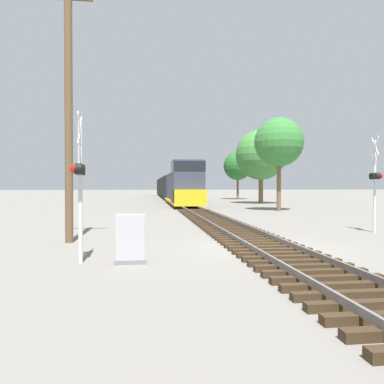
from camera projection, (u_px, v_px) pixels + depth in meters
The scene contains 10 objects.
ground_plane at pixel (264, 249), 12.74m from camera, with size 400.00×400.00×0.00m, color slate.
rail_track_bed at pixel (264, 245), 12.74m from camera, with size 2.60×160.00×0.31m.
freight_train at pixel (170, 187), 62.09m from camera, with size 3.00×59.74×4.59m.
crossing_signal_near at pixel (79, 175), 10.33m from camera, with size 0.36×1.01×4.13m.
crossing_signal_far at pixel (375, 178), 17.18m from camera, with size 0.51×1.01×4.41m.
relay_cabinet at pixel (131, 239), 10.38m from camera, with size 0.86×0.53×1.35m.
utility_pole at pixel (69, 110), 14.06m from camera, with size 1.80×0.30×9.78m.
tree_far_right at pixel (279, 142), 32.18m from camera, with size 4.22×4.22×8.04m.
tree_mid_background at pixel (261, 155), 45.49m from camera, with size 6.12×6.12×9.00m.
tree_deep_background at pixel (238, 166), 60.41m from camera, with size 4.59×4.59×7.69m.
Camera 1 is at (-3.96, -12.32, 2.14)m, focal length 35.00 mm.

